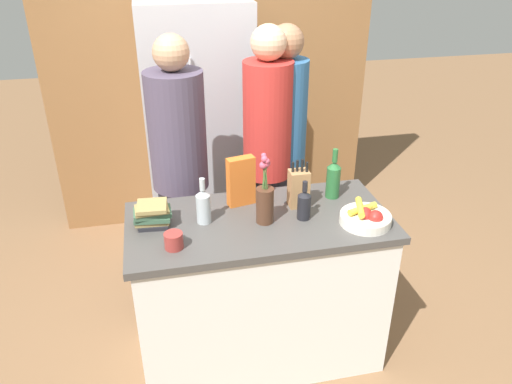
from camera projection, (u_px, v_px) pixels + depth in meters
name	position (u px, v px, depth m)	size (l,w,h in m)	color
ground_plane	(259.00, 349.00, 3.09)	(14.00, 14.00, 0.00)	brown
kitchen_island	(259.00, 289.00, 2.87)	(1.40, 0.68, 0.93)	silver
back_wall_wood	(211.00, 70.00, 4.01)	(2.60, 0.12, 2.60)	olive
refrigerator	(199.00, 129.00, 3.83)	(0.79, 0.62, 1.88)	#B7B7BC
fruit_bowl	(366.00, 217.00, 2.60)	(0.27, 0.27, 0.10)	silver
knife_block	(299.00, 188.00, 2.73)	(0.11, 0.09, 0.28)	#A87A4C
flower_vase	(265.00, 201.00, 2.57)	(0.09, 0.09, 0.39)	#4C2D1E
cereal_box	(241.00, 181.00, 2.73)	(0.16, 0.09, 0.28)	orange
coffee_mug	(174.00, 240.00, 2.40)	(0.09, 0.12, 0.08)	#99332D
book_stack	(153.00, 215.00, 2.57)	(0.19, 0.17, 0.13)	#232328
bottle_oil	(333.00, 178.00, 2.82)	(0.08, 0.08, 0.29)	#286633
bottle_vinegar	(304.00, 204.00, 2.62)	(0.07, 0.07, 0.22)	black
bottle_wine	(203.00, 205.00, 2.58)	(0.08, 0.08, 0.25)	#B2BCC1
person_at_sink	(180.00, 164.00, 3.08)	(0.35, 0.35, 1.80)	#383842
person_in_blue	(267.00, 150.00, 3.19)	(0.31, 0.31, 1.83)	#383842
person_in_red_tee	(284.00, 144.00, 3.28)	(0.29, 0.29, 1.81)	#383842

